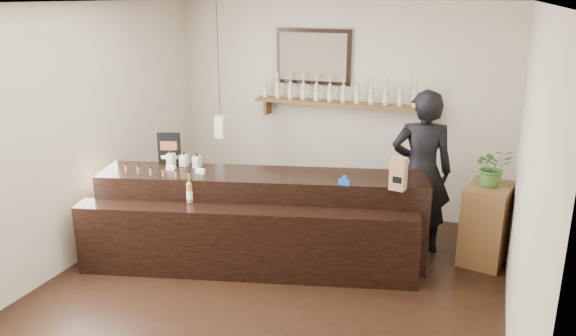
# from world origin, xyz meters

# --- Properties ---
(ground) EXTENTS (5.00, 5.00, 0.00)m
(ground) POSITION_xyz_m (0.00, 0.00, 0.00)
(ground) COLOR black
(ground) RESTS_ON ground
(room_shell) EXTENTS (5.00, 5.00, 5.00)m
(room_shell) POSITION_xyz_m (0.00, 0.00, 1.70)
(room_shell) COLOR beige
(room_shell) RESTS_ON ground
(back_wall_decor) EXTENTS (2.66, 0.96, 1.69)m
(back_wall_decor) POSITION_xyz_m (-0.14, 2.37, 1.75)
(back_wall_decor) COLOR brown
(back_wall_decor) RESTS_ON ground
(counter) EXTENTS (3.61, 1.82, 1.16)m
(counter) POSITION_xyz_m (-0.36, 0.57, 0.47)
(counter) COLOR black
(counter) RESTS_ON ground
(promo_sign) EXTENTS (0.25, 0.11, 0.37)m
(promo_sign) POSITION_xyz_m (-1.50, 0.69, 1.18)
(promo_sign) COLOR black
(promo_sign) RESTS_ON counter
(paper_bag) EXTENTS (0.17, 0.14, 0.33)m
(paper_bag) POSITION_xyz_m (1.12, 0.69, 1.16)
(paper_bag) COLOR #9C6E4B
(paper_bag) RESTS_ON counter
(tape_dispenser) EXTENTS (0.12, 0.05, 0.10)m
(tape_dispenser) POSITION_xyz_m (0.59, 0.64, 1.04)
(tape_dispenser) COLOR #1846AE
(tape_dispenser) RESTS_ON counter
(side_cabinet) EXTENTS (0.56, 0.69, 0.89)m
(side_cabinet) POSITION_xyz_m (2.00, 1.48, 0.45)
(side_cabinet) COLOR brown
(side_cabinet) RESTS_ON ground
(potted_plant) EXTENTS (0.47, 0.44, 0.42)m
(potted_plant) POSITION_xyz_m (2.00, 1.48, 1.10)
(potted_plant) COLOR #416F2C
(potted_plant) RESTS_ON side_cabinet
(shopkeeper) EXTENTS (0.86, 0.66, 2.13)m
(shopkeeper) POSITION_xyz_m (1.25, 1.55, 1.07)
(shopkeeper) COLOR black
(shopkeeper) RESTS_ON ground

